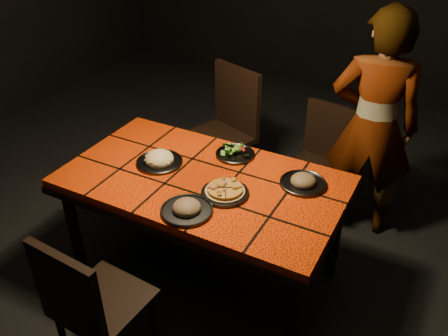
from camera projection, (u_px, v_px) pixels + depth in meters
The scene contains 11 objects.
room_shell at pixel (199, 50), 2.31m from camera, with size 6.04×7.04×3.08m.
dining_table at pixel (203, 189), 2.76m from camera, with size 1.62×0.92×0.75m.
chair_near at pixel (89, 302), 2.25m from camera, with size 0.43×0.43×0.89m.
chair_far_left at pixel (226, 124), 3.64m from camera, with size 0.58×0.58×1.01m.
chair_far_right at pixel (323, 155), 3.43m from camera, with size 0.43×0.43×0.86m.
diner at pixel (373, 127), 3.12m from camera, with size 0.59×0.39×1.61m, color brown.
plate_pizza at pixel (225, 192), 2.57m from camera, with size 0.30×0.30×0.04m.
plate_pasta at pixel (159, 160), 2.84m from camera, with size 0.28×0.28×0.09m.
plate_salad at pixel (235, 152), 2.91m from camera, with size 0.24×0.24×0.07m.
plate_mushroom_a at pixel (187, 208), 2.44m from camera, with size 0.27×0.27×0.09m.
plate_mushroom_b at pixel (303, 181), 2.65m from camera, with size 0.26×0.26×0.09m.
Camera 1 is at (1.17, -1.93, 2.26)m, focal length 38.00 mm.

